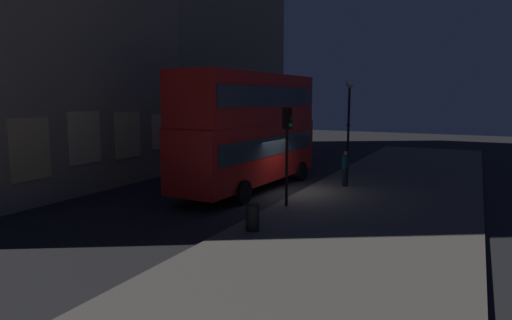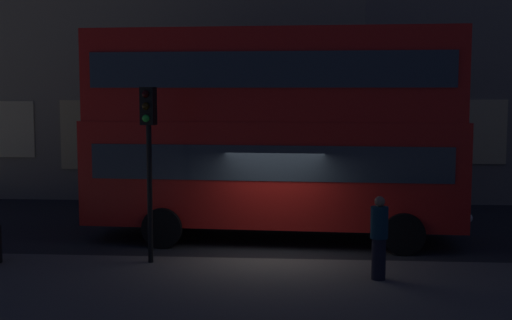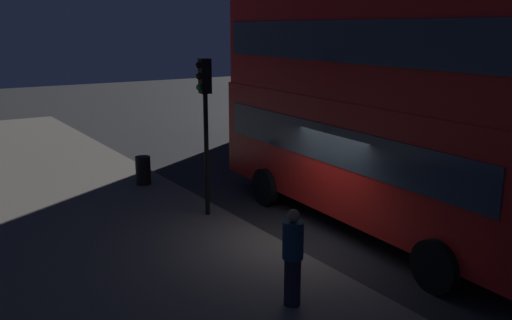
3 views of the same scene
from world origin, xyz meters
name	(u,v)px [view 2 (image 2 of 3)]	position (x,y,z in m)	size (l,w,h in m)	color
ground_plane	(273,259)	(0.00, 0.00, 0.00)	(80.00, 80.00, 0.00)	#232326
sidewalk_slab	(260,316)	(0.00, -4.33, 0.06)	(44.00, 7.80, 0.12)	#5B564F
double_decker_bus	(273,125)	(-0.10, 2.13, 3.13)	(10.20, 3.24, 5.65)	red
traffic_light_near_kerb	(149,137)	(-2.76, -0.99, 3.01)	(0.36, 0.38, 4.01)	black
pedestrian	(379,237)	(2.32, -2.02, 1.02)	(0.37, 0.37, 1.76)	black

